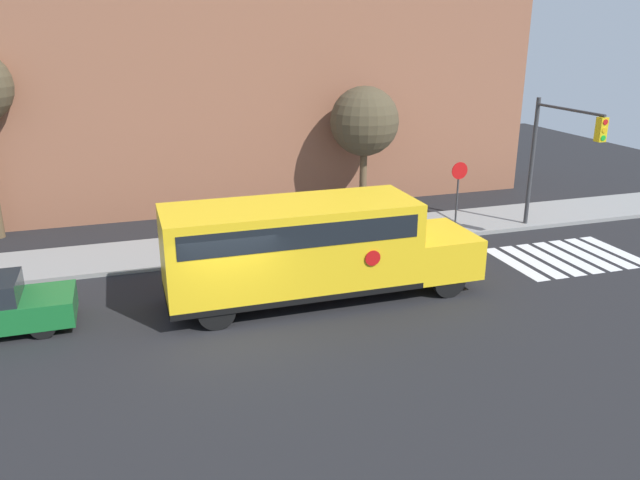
# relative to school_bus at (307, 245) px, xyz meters

# --- Properties ---
(ground_plane) EXTENTS (60.00, 60.00, 0.00)m
(ground_plane) POSITION_rel_school_bus_xyz_m (-2.44, -1.38, -1.66)
(ground_plane) COLOR black
(sidewalk_strip) EXTENTS (44.00, 3.00, 0.15)m
(sidewalk_strip) POSITION_rel_school_bus_xyz_m (-2.44, 5.12, -1.58)
(sidewalk_strip) COLOR gray
(sidewalk_strip) RESTS_ON ground
(building_backdrop) EXTENTS (32.00, 4.00, 11.69)m
(building_backdrop) POSITION_rel_school_bus_xyz_m (-2.44, 11.62, 4.19)
(building_backdrop) COLOR #935B42
(building_backdrop) RESTS_ON ground
(crosswalk_stripes) EXTENTS (4.70, 3.20, 0.01)m
(crosswalk_stripes) POSITION_rel_school_bus_xyz_m (9.57, 0.62, -1.66)
(crosswalk_stripes) COLOR white
(crosswalk_stripes) RESTS_ON ground
(school_bus) EXTENTS (9.12, 2.57, 2.91)m
(school_bus) POSITION_rel_school_bus_xyz_m (0.00, 0.00, 0.00)
(school_bus) COLOR yellow
(school_bus) RESTS_ON ground
(stop_sign) EXTENTS (0.64, 0.10, 2.84)m
(stop_sign) POSITION_rel_school_bus_xyz_m (7.10, 3.98, 0.18)
(stop_sign) COLOR #38383A
(stop_sign) RESTS_ON ground
(traffic_light) EXTENTS (0.28, 3.64, 5.07)m
(traffic_light) POSITION_rel_school_bus_xyz_m (10.30, 2.84, 1.74)
(traffic_light) COLOR #38383A
(traffic_light) RESTS_ON ground
(tree_far_sidewalk) EXTENTS (2.87, 2.87, 5.30)m
(tree_far_sidewalk) POSITION_rel_school_bus_xyz_m (4.95, 8.16, 2.18)
(tree_far_sidewalk) COLOR brown
(tree_far_sidewalk) RESTS_ON ground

